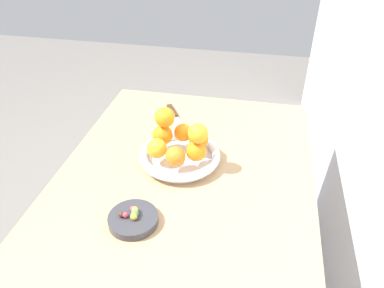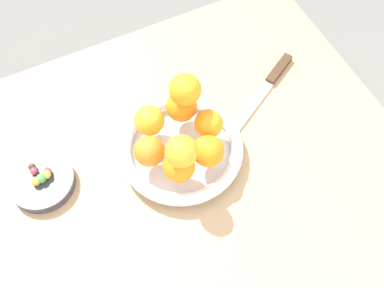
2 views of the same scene
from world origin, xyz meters
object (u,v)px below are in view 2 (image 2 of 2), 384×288
Objects in this scene: orange_4 at (179,166)px; candy_ball_1 at (47,171)px; candy_ball_0 at (36,181)px; candy_ball_3 at (41,178)px; orange_7 at (185,90)px; orange_0 at (209,124)px; candy_ball_5 at (32,167)px; knife at (265,88)px; orange_5 at (208,151)px; orange_3 at (149,151)px; dining_table at (142,204)px; candy_ball_2 at (34,171)px; orange_1 at (181,106)px; orange_2 at (149,120)px; candy_ball_4 at (47,174)px; orange_6 at (181,151)px; fruit_bowl at (181,149)px; candy_dish at (42,181)px.

orange_4 is 3.98× the size of candy_ball_1.
candy_ball_3 is (-0.01, -0.00, 0.00)m from candy_ball_0.
orange_0 is at bearing 117.32° from orange_7.
knife is at bearing 177.71° from candy_ball_5.
candy_ball_5 is (0.31, -0.14, -0.04)m from orange_5.
candy_ball_0 is (0.22, -0.06, -0.04)m from orange_3.
candy_ball_2 is at bearing -31.52° from dining_table.
orange_5 is 3.21× the size of candy_ball_3.
orange_7 reaches higher than orange_1.
candy_ball_1 is 0.02m from candy_ball_3.
orange_0 is at bearing 150.54° from orange_2.
candy_ball_4 is at bearing 0.63° from orange_1.
orange_3 reaches higher than orange_0.
candy_ball_3 is at bearing 36.61° from candy_ball_1.
candy_ball_4 is at bearing -20.80° from orange_5.
orange_1 is 3.60× the size of candy_ball_4.
fruit_bowl is at bearing -112.76° from orange_6.
orange_7 is at bearing 179.94° from candy_ball_0.
orange_1 is at bearing -178.61° from candy_ball_3.
orange_7 reaches higher than orange_5.
dining_table is at bearing 154.94° from candy_ball_0.
orange_7 is at bearing 179.79° from candy_ball_3.
orange_6 is (-0.04, 0.06, 0.06)m from orange_3.
dining_table is 61.66× the size of candy_ball_0.
orange_7 is at bearing 119.45° from orange_1.
orange_0 is at bearing 167.71° from candy_ball_2.
dining_table is 18.45× the size of orange_3.
orange_1 is (-0.30, -0.00, 0.06)m from candy_dish.
candy_ball_0 is 0.08× the size of knife.
fruit_bowl is 4.13× the size of orange_4.
orange_1 reaches higher than fruit_bowl.
orange_7 reaches higher than fruit_bowl.
knife is (-0.20, -0.01, -0.13)m from orange_7.
orange_6 reaches higher than candy_ball_1.
orange_2 is (0.10, -0.06, 0.00)m from orange_0.
orange_6 reaches higher than fruit_bowl.
candy_ball_1 is at bearing -1.47° from orange_2.
orange_6 reaches higher than candy_ball_2.
candy_ball_0 reaches higher than knife.
fruit_bowl is 4.24× the size of orange_6.
orange_2 reaches higher than candy_ball_5.
orange_7 reaches higher than orange_2.
candy_ball_1 is at bearing -2.43° from orange_7.
orange_3 is 4.00× the size of candy_ball_2.
candy_ball_4 is at bearing 125.13° from candy_ball_5.
candy_ball_3 reaches higher than candy_dish.
fruit_bowl is 0.09m from orange_2.
orange_0 is 0.24× the size of knife.
orange_6 reaches higher than orange_3.
orange_2 is 3.98× the size of candy_ball_1.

